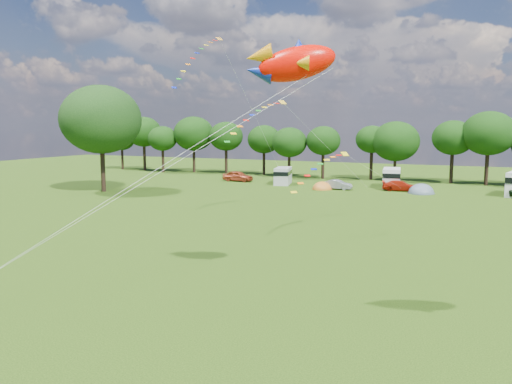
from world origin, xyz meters
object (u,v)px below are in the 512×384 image
at_px(car_a, 238,176).
at_px(big_tree, 101,120).
at_px(campervan_b, 283,175).
at_px(fish_kite, 289,64).
at_px(campervan_c, 392,177).
at_px(car_b, 337,185).
at_px(car_c, 400,186).
at_px(tent_orange, 322,189).
at_px(tent_greyblue, 421,193).

bearing_deg(car_a, big_tree, 150.69).
height_order(campervan_b, fish_kite, fish_kite).
distance_m(campervan_b, campervan_c, 14.94).
distance_m(car_b, car_c, 7.97).
xyz_separation_m(car_b, tent_orange, (-1.80, -0.82, -0.61)).
height_order(car_c, fish_kite, fish_kite).
bearing_deg(tent_greyblue, car_a, 173.63).
bearing_deg(big_tree, campervan_b, 43.27).
bearing_deg(campervan_b, car_c, -106.62).
xyz_separation_m(big_tree, fish_kite, (35.12, -27.84, 2.01)).
relative_size(tent_greyblue, fish_kite, 0.81).
bearing_deg(campervan_b, tent_orange, -130.86).
bearing_deg(car_a, car_c, -92.33).
bearing_deg(car_b, tent_greyblue, -86.71).
xyz_separation_m(car_a, car_c, (23.85, -1.57, -0.13)).
bearing_deg(car_c, campervan_c, 22.55).
distance_m(car_c, tent_greyblue, 3.11).
height_order(tent_orange, tent_greyblue, tent_greyblue).
bearing_deg(car_c, car_a, 80.78).
distance_m(car_a, tent_greyblue, 26.73).
bearing_deg(tent_orange, car_b, 24.58).
distance_m(car_c, campervan_c, 3.44).
bearing_deg(campervan_c, tent_orange, 117.15).
bearing_deg(car_c, campervan_b, 81.29).
relative_size(car_b, tent_orange, 1.25).
relative_size(campervan_b, fish_kite, 1.18).
distance_m(car_a, fish_kite, 52.60).
bearing_deg(car_b, campervan_c, -51.29).
height_order(car_b, fish_kite, fish_kite).
relative_size(big_tree, campervan_b, 2.57).
height_order(car_b, tent_orange, car_b).
distance_m(car_b, tent_orange, 2.07).
bearing_deg(car_b, campervan_b, 73.59).
height_order(car_b, campervan_b, campervan_b).
xyz_separation_m(car_c, fish_kite, (0.91, -43.70, 10.37)).
bearing_deg(campervan_b, car_a, 71.75).
distance_m(big_tree, campervan_c, 38.44).
relative_size(campervan_b, tent_greyblue, 1.46).
distance_m(car_b, tent_greyblue, 10.49).
xyz_separation_m(campervan_c, fish_kite, (2.49, -46.67, 9.63)).
relative_size(car_b, fish_kite, 0.81).
xyz_separation_m(car_c, campervan_c, (-1.58, 2.97, 0.74)).
bearing_deg(campervan_b, big_tree, 119.90).
distance_m(car_b, campervan_b, 9.06).
height_order(car_b, car_c, car_c).
distance_m(car_a, campervan_b, 7.52).
relative_size(big_tree, car_b, 3.73).
bearing_deg(tent_orange, big_tree, -151.76).
distance_m(car_c, fish_kite, 44.92).
relative_size(car_a, car_c, 1.08).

